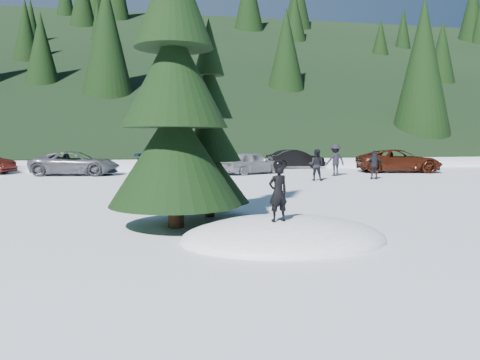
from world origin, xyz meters
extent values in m
plane|color=white|center=(0.00, 0.00, 0.00)|extent=(200.00, 200.00, 0.00)
ellipsoid|color=white|center=(0.00, 0.00, 0.00)|extent=(4.48, 3.52, 0.96)
cylinder|color=#311D10|center=(-2.20, 1.80, 0.70)|extent=(0.38, 0.38, 1.40)
cone|color=black|center=(-2.20, 1.80, 1.79)|extent=(3.20, 3.20, 2.46)
cone|color=black|center=(-2.20, 1.80, 3.65)|extent=(2.54, 2.54, 2.46)
cylinder|color=#311D10|center=(-1.20, 3.20, 0.50)|extent=(0.26, 0.26, 1.00)
cone|color=black|center=(-1.20, 3.20, 1.16)|extent=(2.20, 2.20, 1.52)
cone|color=black|center=(-1.20, 3.20, 2.31)|extent=(1.75, 1.75, 1.52)
cone|color=black|center=(-1.20, 3.20, 3.46)|extent=(1.29, 1.29, 1.52)
cone|color=black|center=(-1.20, 3.20, 4.61)|extent=(0.84, 0.84, 1.52)
imported|color=black|center=(-0.24, -0.40, 1.07)|extent=(0.49, 0.38, 1.17)
imported|color=black|center=(5.50, 13.06, 0.80)|extent=(0.98, 0.92, 1.60)
imported|color=black|center=(8.75, 13.16, 0.76)|extent=(0.96, 0.61, 1.52)
imported|color=black|center=(7.61, 15.70, 0.91)|extent=(1.28, 0.87, 1.82)
imported|color=#505158|center=(-7.08, 18.97, 0.69)|extent=(5.30, 3.13, 1.38)
imported|color=black|center=(-1.45, 18.99, 0.63)|extent=(4.70, 2.97, 1.27)
imported|color=gray|center=(3.20, 17.92, 0.68)|extent=(4.28, 3.11, 1.35)
imported|color=black|center=(7.36, 22.37, 0.66)|extent=(4.11, 1.67, 1.33)
imported|color=#38140A|center=(12.62, 17.53, 0.72)|extent=(5.55, 3.36, 1.44)
camera|label=1|loc=(-2.79, -9.54, 2.18)|focal=35.00mm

